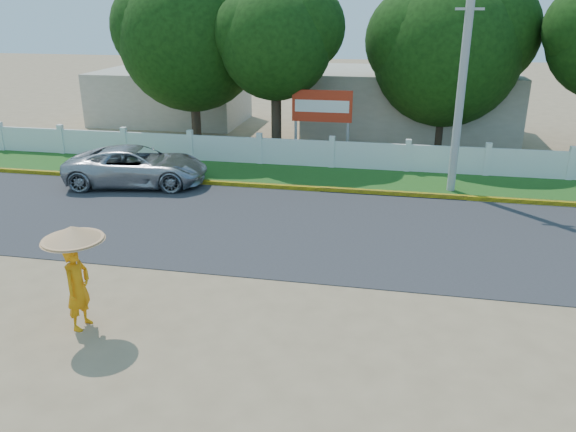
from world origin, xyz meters
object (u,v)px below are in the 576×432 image
(utility_pole, at_px, (461,93))
(vehicle, at_px, (137,166))
(monk_with_parasol, at_px, (75,263))
(billboard, at_px, (322,110))

(utility_pole, relative_size, vehicle, 1.36)
(utility_pole, bearing_deg, monk_with_parasol, -126.93)
(utility_pole, distance_m, monk_with_parasol, 13.60)
(vehicle, height_order, monk_with_parasol, monk_with_parasol)
(utility_pole, relative_size, billboard, 2.34)
(monk_with_parasol, height_order, billboard, billboard)
(billboard, bearing_deg, vehicle, -142.29)
(vehicle, height_order, billboard, billboard)
(monk_with_parasol, bearing_deg, billboard, 78.10)
(vehicle, distance_m, monk_with_parasol, 9.87)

